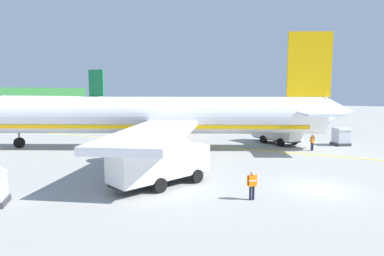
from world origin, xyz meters
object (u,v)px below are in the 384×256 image
airliner_mid_apron (50,103)px  crew_marshaller (312,141)px  service_truck_baggage (276,131)px  cargo_container_mid (341,137)px  airliner_foreground (153,116)px  crew_loader_left (252,183)px  service_truck_fuel (159,161)px

airliner_mid_apron → crew_marshaller: (-19.59, -60.37, -2.02)m
service_truck_baggage → cargo_container_mid: service_truck_baggage is taller
airliner_foreground → crew_loader_left: airliner_foreground is taller
airliner_foreground → crew_marshaller: bearing=-68.3°
service_truck_fuel → cargo_container_mid: service_truck_fuel is taller
airliner_foreground → cargo_container_mid: 20.79m
crew_marshaller → cargo_container_mid: bearing=-27.5°
airliner_foreground → service_truck_fuel: airliner_foreground is taller
airliner_foreground → crew_marshaller: (6.00, -15.12, -2.43)m
crew_loader_left → service_truck_fuel: bearing=90.3°
airliner_mid_apron → service_truck_fuel: bearing=-124.8°
crew_marshaller → airliner_foreground: bearing=111.7°
service_truck_fuel → cargo_container_mid: bearing=-24.0°
cargo_container_mid → service_truck_baggage: bearing=105.6°
crew_loader_left → crew_marshaller: bearing=-4.4°
service_truck_baggage → airliner_mid_apron: bearing=73.4°
airliner_foreground → crew_loader_left: (-11.30, -13.79, -2.45)m
airliner_foreground → service_truck_baggage: airliner_foreground is taller
airliner_mid_apron → crew_marshaller: size_ratio=22.41×
crew_marshaller → airliner_mid_apron: bearing=72.0°
service_truck_baggage → airliner_foreground: bearing=129.3°
service_truck_baggage → crew_marshaller: 5.16m
service_truck_fuel → crew_loader_left: size_ratio=4.37×
airliner_mid_apron → airliner_foreground: bearing=-119.5°
service_truck_baggage → crew_marshaller: service_truck_baggage is taller
cargo_container_mid → airliner_foreground: bearing=121.5°
service_truck_fuel → crew_loader_left: 6.06m
airliner_mid_apron → service_truck_baggage: size_ratio=5.96×
service_truck_baggage → crew_loader_left: service_truck_baggage is taller
airliner_foreground → cargo_container_mid: bearing=-58.5°
airliner_foreground → service_truck_fuel: bearing=-145.5°
airliner_foreground → service_truck_baggage: size_ratio=6.39×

